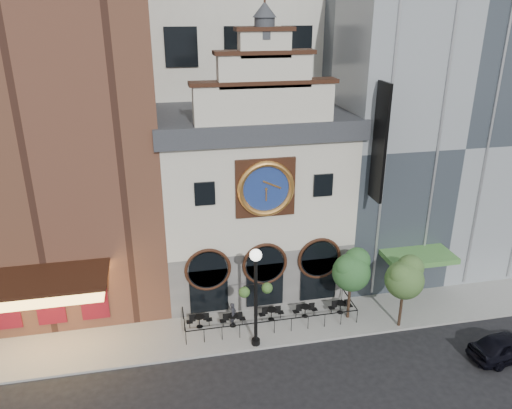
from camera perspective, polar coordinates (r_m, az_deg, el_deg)
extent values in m
plane|color=black|center=(30.35, 2.67, -16.01)|extent=(120.00, 120.00, 0.00)
cube|color=gray|center=(32.25, 1.54, -13.25)|extent=(44.00, 5.00, 0.15)
cube|color=#605E5B|center=(35.78, -0.45, -5.55)|extent=(12.00, 8.00, 4.00)
cube|color=silver|center=(33.60, -0.48, 2.80)|extent=(12.00, 8.00, 7.00)
cube|color=#2D3035|center=(32.50, -0.51, 9.65)|extent=(12.60, 8.60, 1.20)
cube|color=black|center=(29.54, 1.07, 1.93)|extent=(3.60, 0.25, 3.60)
cylinder|color=navy|center=(29.41, 1.13, 1.84)|extent=(3.10, 0.12, 3.10)
torus|color=#F6A348|center=(29.34, 1.17, 1.79)|extent=(3.46, 0.36, 3.46)
cylinder|color=#2D3035|center=(28.27, 0.98, 19.49)|extent=(1.10, 1.10, 1.10)
cone|color=#2D3035|center=(28.25, 0.99, 21.41)|extent=(1.30, 1.30, 0.80)
cube|color=brown|center=(34.35, -23.37, 10.10)|extent=(14.00, 12.00, 25.00)
cube|color=#FFBF59|center=(29.94, -23.57, -8.61)|extent=(7.00, 3.40, 0.70)
cube|color=black|center=(29.73, -23.70, -7.86)|extent=(7.40, 3.80, 0.15)
cube|color=maroon|center=(32.42, -22.46, -10.53)|extent=(5.60, 0.15, 2.60)
cube|color=gray|center=(39.25, 18.05, 8.33)|extent=(14.00, 12.00, 20.00)
cube|color=#508F41|center=(34.16, 18.12, -5.69)|extent=(4.50, 2.40, 0.35)
cube|color=black|center=(30.07, 13.96, 6.83)|extent=(0.18, 1.60, 7.00)
cylinder|color=black|center=(31.44, -6.51, -12.62)|extent=(0.68, 0.68, 0.03)
cylinder|color=black|center=(31.65, -6.48, -13.18)|extent=(0.06, 0.06, 0.72)
cylinder|color=black|center=(31.36, -2.69, -12.59)|extent=(0.68, 0.68, 0.03)
cylinder|color=black|center=(31.57, -2.68, -13.14)|extent=(0.06, 0.06, 0.72)
cylinder|color=black|center=(31.90, 1.77, -11.91)|extent=(0.68, 0.68, 0.03)
cylinder|color=black|center=(32.11, 1.76, -12.46)|extent=(0.06, 0.06, 0.72)
cylinder|color=black|center=(32.32, 5.66, -11.53)|extent=(0.68, 0.68, 0.03)
cylinder|color=black|center=(32.52, 5.63, -12.08)|extent=(0.06, 0.06, 0.72)
cylinder|color=black|center=(32.97, 9.66, -11.02)|extent=(0.68, 0.68, 0.03)
cylinder|color=black|center=(33.17, 9.62, -11.56)|extent=(0.06, 0.06, 0.72)
imported|color=black|center=(32.43, 26.87, -14.22)|extent=(4.76, 2.34, 1.56)
imported|color=black|center=(31.46, -2.63, -12.40)|extent=(0.58, 0.67, 1.54)
cylinder|color=black|center=(28.69, -0.03, -11.19)|extent=(0.20, 0.20, 5.63)
cylinder|color=black|center=(30.22, -0.03, -15.41)|extent=(0.50, 0.50, 0.34)
sphere|color=white|center=(27.16, -0.03, -5.81)|extent=(0.68, 0.68, 0.68)
sphere|color=#3A6127|center=(28.06, -1.36, -9.99)|extent=(0.63, 0.63, 0.63)
sphere|color=#3A6127|center=(28.44, 1.27, -9.52)|extent=(0.63, 0.63, 0.63)
cylinder|color=#382619|center=(32.36, 10.58, -10.69)|extent=(0.18, 0.18, 2.52)
sphere|color=#245722|center=(31.35, 10.83, -7.62)|extent=(2.34, 2.34, 2.34)
sphere|color=#245722|center=(31.43, 11.49, -6.28)|extent=(1.62, 1.62, 1.62)
sphere|color=#245722|center=(30.86, 10.39, -7.14)|extent=(1.44, 1.44, 1.44)
cylinder|color=#382619|center=(32.34, 16.22, -11.29)|extent=(0.18, 0.18, 2.50)
sphere|color=#395E25|center=(31.34, 16.59, -8.27)|extent=(2.32, 2.32, 2.32)
sphere|color=#395E25|center=(31.45, 17.22, -6.93)|extent=(1.61, 1.61, 1.61)
sphere|color=#395E25|center=(30.83, 16.24, -7.80)|extent=(1.43, 1.43, 1.43)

